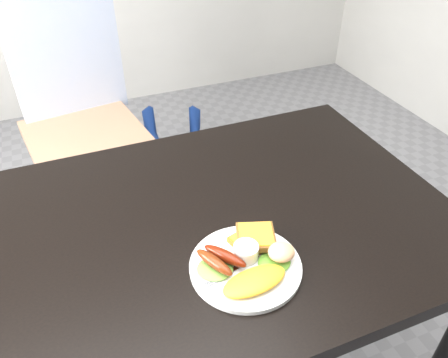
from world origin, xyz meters
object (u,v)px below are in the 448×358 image
(dining_table, at_px, (206,226))
(plate, at_px, (245,266))
(dining_chair, at_px, (85,136))
(person, at_px, (170,86))

(dining_table, bearing_deg, plate, -81.28)
(dining_table, distance_m, plate, 0.18)
(dining_chair, bearing_deg, person, -41.33)
(person, bearing_deg, plate, 96.25)
(person, xyz_separation_m, plate, (-0.12, -0.98, 0.03))
(dining_chair, xyz_separation_m, plate, (0.22, -1.20, 0.31))
(dining_table, xyz_separation_m, dining_chair, (-0.20, 1.02, -0.28))
(dining_chair, bearing_deg, dining_table, -88.11)
(dining_table, relative_size, dining_chair, 2.52)
(dining_chair, distance_m, plate, 1.25)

